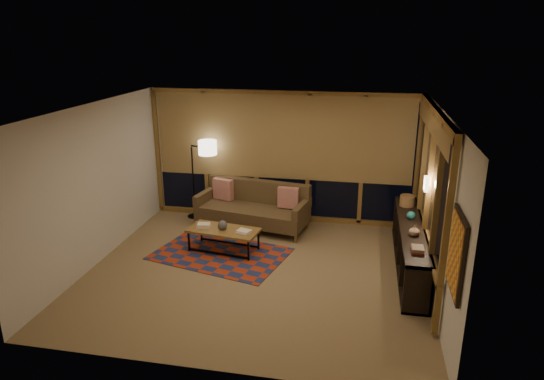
% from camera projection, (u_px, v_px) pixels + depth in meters
% --- Properties ---
extents(floor, '(5.50, 5.00, 0.01)m').
position_uv_depth(floor, '(256.00, 272.00, 8.04)').
color(floor, '#8C7459').
rests_on(floor, ground).
extents(ceiling, '(5.50, 5.00, 0.01)m').
position_uv_depth(ceiling, '(254.00, 109.00, 7.20)').
color(ceiling, white).
rests_on(ceiling, walls).
extents(walls, '(5.51, 5.01, 2.70)m').
position_uv_depth(walls, '(255.00, 195.00, 7.62)').
color(walls, silver).
rests_on(walls, floor).
extents(window_wall_back, '(5.30, 0.16, 2.60)m').
position_uv_depth(window_wall_back, '(282.00, 157.00, 9.89)').
color(window_wall_back, olive).
rests_on(window_wall_back, walls).
extents(window_wall_right, '(0.16, 3.70, 2.60)m').
position_uv_depth(window_wall_right, '(428.00, 193.00, 7.70)').
color(window_wall_right, olive).
rests_on(window_wall_right, walls).
extents(wall_art, '(0.06, 0.74, 0.94)m').
position_uv_depth(wall_art, '(456.00, 254.00, 5.38)').
color(wall_art, '#C14727').
rests_on(wall_art, walls).
extents(wall_sconce, '(0.12, 0.18, 0.22)m').
position_uv_depth(wall_sconce, '(426.00, 184.00, 7.50)').
color(wall_sconce, white).
rests_on(wall_sconce, walls).
extents(sofa, '(2.32, 1.28, 0.90)m').
position_uv_depth(sofa, '(252.00, 207.00, 9.71)').
color(sofa, brown).
rests_on(sofa, floor).
extents(pillow_left, '(0.46, 0.27, 0.43)m').
position_uv_depth(pillow_left, '(223.00, 190.00, 10.06)').
color(pillow_left, '#B3211D').
rests_on(pillow_left, sofa).
extents(pillow_right, '(0.42, 0.16, 0.41)m').
position_uv_depth(pillow_right, '(288.00, 199.00, 9.55)').
color(pillow_right, '#B3211D').
rests_on(pillow_right, sofa).
extents(area_rug, '(2.56, 2.01, 0.01)m').
position_uv_depth(area_rug, '(220.00, 254.00, 8.68)').
color(area_rug, '#A73215').
rests_on(area_rug, floor).
extents(coffee_table, '(1.33, 0.76, 0.42)m').
position_uv_depth(coffee_table, '(224.00, 240.00, 8.75)').
color(coffee_table, olive).
rests_on(coffee_table, floor).
extents(book_stack_a, '(0.28, 0.24, 0.07)m').
position_uv_depth(book_stack_a, '(204.00, 225.00, 8.76)').
color(book_stack_a, '#F5E7CD').
rests_on(book_stack_a, coffee_table).
extents(book_stack_b, '(0.28, 0.24, 0.05)m').
position_uv_depth(book_stack_b, '(244.00, 232.00, 8.52)').
color(book_stack_b, '#F5E7CD').
rests_on(book_stack_b, coffee_table).
extents(ceramic_pot, '(0.20, 0.20, 0.17)m').
position_uv_depth(ceramic_pot, '(223.00, 225.00, 8.65)').
color(ceramic_pot, black).
rests_on(ceramic_pot, coffee_table).
extents(floor_lamp, '(0.65, 0.51, 1.72)m').
position_uv_depth(floor_lamp, '(193.00, 178.00, 10.17)').
color(floor_lamp, black).
rests_on(floor_lamp, floor).
extents(bookshelf, '(0.40, 3.02, 0.75)m').
position_uv_depth(bookshelf, '(410.00, 247.00, 8.08)').
color(bookshelf, black).
rests_on(bookshelf, floor).
extents(basket, '(0.33, 0.33, 0.20)m').
position_uv_depth(basket, '(407.00, 201.00, 8.85)').
color(basket, '#A37748').
rests_on(basket, bookshelf).
extents(teal_bowl, '(0.18, 0.18, 0.14)m').
position_uv_depth(teal_bowl, '(411.00, 215.00, 8.22)').
color(teal_bowl, '#1E726D').
rests_on(teal_bowl, bookshelf).
extents(vase, '(0.19, 0.19, 0.17)m').
position_uv_depth(vase, '(415.00, 230.00, 7.56)').
color(vase, tan).
rests_on(vase, bookshelf).
extents(shelf_book_stack, '(0.24, 0.30, 0.08)m').
position_uv_depth(shelf_book_stack, '(418.00, 249.00, 7.03)').
color(shelf_book_stack, '#F5E7CD').
rests_on(shelf_book_stack, bookshelf).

